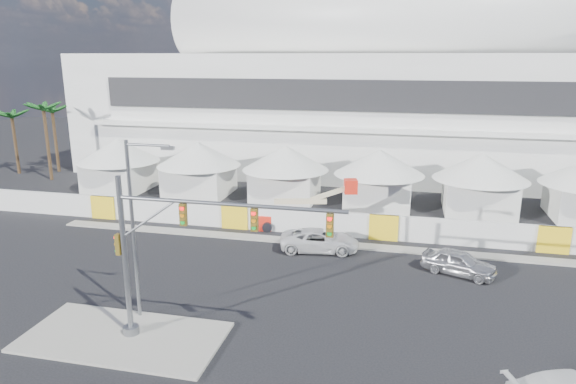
% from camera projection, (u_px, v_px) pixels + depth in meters
% --- Properties ---
extents(ground, '(160.00, 160.00, 0.00)m').
position_uv_depth(ground, '(255.00, 323.00, 27.29)').
color(ground, black).
rests_on(ground, ground).
extents(median_island, '(10.00, 5.00, 0.15)m').
position_uv_depth(median_island, '(124.00, 337.00, 25.76)').
color(median_island, gray).
rests_on(median_island, ground).
extents(stadium, '(80.00, 24.80, 21.98)m').
position_uv_depth(stadium, '(421.00, 92.00, 62.05)').
color(stadium, silver).
rests_on(stadium, ground).
extents(tent_row, '(53.40, 8.40, 5.40)m').
position_uv_depth(tent_row, '(331.00, 170.00, 48.98)').
color(tent_row, silver).
rests_on(tent_row, ground).
extents(hoarding_fence, '(70.00, 0.25, 2.00)m').
position_uv_depth(hoarding_fence, '(384.00, 227.00, 39.39)').
color(hoarding_fence, silver).
rests_on(hoarding_fence, ground).
extents(palm_cluster, '(10.60, 10.60, 8.55)m').
position_uv_depth(palm_cluster, '(54.00, 116.00, 60.59)').
color(palm_cluster, '#47331E').
rests_on(palm_cluster, ground).
extents(sedan_silver, '(3.48, 5.07, 1.60)m').
position_uv_depth(sedan_silver, '(459.00, 262.00, 33.18)').
color(sedan_silver, '#ADAEB2').
rests_on(sedan_silver, ground).
extents(pickup_curb, '(3.37, 5.99, 1.58)m').
position_uv_depth(pickup_curb, '(320.00, 240.00, 37.20)').
color(pickup_curb, silver).
rests_on(pickup_curb, ground).
extents(traffic_mast, '(11.18, 0.80, 8.19)m').
position_uv_depth(traffic_mast, '(167.00, 253.00, 24.29)').
color(traffic_mast, gray).
rests_on(traffic_mast, median_island).
extents(streetlight_median, '(2.65, 0.27, 9.56)m').
position_uv_depth(streetlight_median, '(137.00, 219.00, 26.36)').
color(streetlight_median, slate).
rests_on(streetlight_median, median_island).
extents(boom_lift, '(8.25, 2.75, 4.07)m').
position_uv_depth(boom_lift, '(293.00, 216.00, 41.91)').
color(boom_lift, red).
rests_on(boom_lift, ground).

